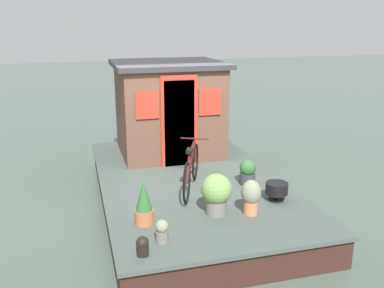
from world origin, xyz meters
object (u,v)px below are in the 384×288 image
object	(u,v)px
potted_plant_mint	(251,196)
potted_plant_succulent	(248,172)
bicycle	(191,169)
mooring_bollard	(143,246)
charcoal_grill	(277,189)
potted_plant_geranium	(144,204)
houseboat_cabin	(169,108)
potted_plant_sage	(162,231)
potted_plant_basil	(216,192)

from	to	relation	value
potted_plant_mint	potted_plant_succulent	world-z (taller)	potted_plant_mint
potted_plant_succulent	bicycle	bearing A→B (deg)	89.99
mooring_bollard	charcoal_grill	bearing A→B (deg)	-65.28
potted_plant_geranium	houseboat_cabin	bearing A→B (deg)	-18.48
houseboat_cabin	bicycle	bearing A→B (deg)	176.93
houseboat_cabin	potted_plant_sage	size ratio (longest dim) A/B	7.26
potted_plant_basil	potted_plant_mint	xyz separation A→B (m)	(-0.15, -0.49, -0.05)
potted_plant_basil	potted_plant_geranium	size ratio (longest dim) A/B	0.97
bicycle	potted_plant_succulent	bearing A→B (deg)	-90.01
potted_plant_geranium	potted_plant_sage	distance (m)	0.61
potted_plant_succulent	potted_plant_mint	bearing A→B (deg)	159.32
potted_plant_basil	houseboat_cabin	bearing A→B (deg)	-0.15
bicycle	mooring_bollard	world-z (taller)	bicycle
bicycle	charcoal_grill	world-z (taller)	bicycle
charcoal_grill	mooring_bollard	distance (m)	2.57
houseboat_cabin	charcoal_grill	xyz separation A→B (m)	(-3.04, -1.08, -0.79)
potted_plant_geranium	potted_plant_succulent	size ratio (longest dim) A/B	1.44
potted_plant_geranium	mooring_bollard	xyz separation A→B (m)	(-0.83, 0.16, -0.18)
potted_plant_sage	potted_plant_mint	size ratio (longest dim) A/B	0.58
potted_plant_mint	potted_plant_succulent	distance (m)	1.21
potted_plant_basil	potted_plant_geranium	world-z (taller)	potted_plant_geranium
bicycle	charcoal_grill	size ratio (longest dim) A/B	4.42
potted_plant_sage	houseboat_cabin	bearing A→B (deg)	-13.99
bicycle	potted_plant_mint	xyz separation A→B (m)	(-1.13, -0.60, -0.08)
potted_plant_basil	potted_plant_mint	bearing A→B (deg)	-106.47
mooring_bollard	bicycle	bearing A→B (deg)	-31.41
houseboat_cabin	potted_plant_sage	bearing A→B (deg)	166.01
mooring_bollard	potted_plant_basil	bearing A→B (deg)	-55.01
potted_plant_basil	potted_plant_geranium	distance (m)	1.09
potted_plant_mint	potted_plant_sage	bearing A→B (deg)	108.06
houseboat_cabin	bicycle	size ratio (longest dim) A/B	1.43
houseboat_cabin	potted_plant_geranium	size ratio (longest dim) A/B	3.53
houseboat_cabin	bicycle	distance (m)	2.34
houseboat_cabin	potted_plant_succulent	distance (m)	2.55
bicycle	potted_plant_basil	bearing A→B (deg)	-173.51
potted_plant_basil	potted_plant_succulent	size ratio (longest dim) A/B	1.40
bicycle	potted_plant_mint	size ratio (longest dim) A/B	2.98
potted_plant_geranium	potted_plant_succulent	xyz separation A→B (m)	(1.03, -2.00, -0.08)
bicycle	potted_plant_sage	world-z (taller)	bicycle
houseboat_cabin	potted_plant_succulent	bearing A→B (deg)	-158.01
mooring_bollard	potted_plant_geranium	bearing A→B (deg)	-10.90
potted_plant_basil	potted_plant_mint	world-z (taller)	potted_plant_basil
potted_plant_sage	bicycle	bearing A→B (deg)	-27.66
potted_plant_basil	potted_plant_mint	distance (m)	0.51
potted_plant_basil	potted_plant_mint	size ratio (longest dim) A/B	1.16
potted_plant_mint	charcoal_grill	world-z (taller)	potted_plant_mint
houseboat_cabin	mooring_bollard	xyz separation A→B (m)	(-4.11, 1.26, -0.86)
potted_plant_geranium	potted_plant_succulent	distance (m)	2.25
potted_plant_geranium	mooring_bollard	distance (m)	0.87
potted_plant_basil	potted_plant_geranium	xyz separation A→B (m)	(-0.04, 1.09, -0.04)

